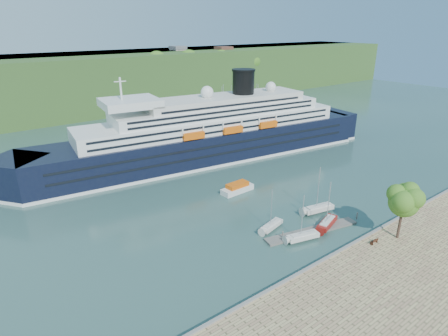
% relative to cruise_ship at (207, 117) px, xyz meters
% --- Properties ---
extents(ground, '(400.00, 400.00, 0.00)m').
position_rel_cruise_ship_xyz_m(ground, '(-9.30, -53.49, -12.50)').
color(ground, '#294944').
rests_on(ground, ground).
extents(far_hillside, '(400.00, 50.00, 24.00)m').
position_rel_cruise_ship_xyz_m(far_hillside, '(-9.30, 91.51, -0.50)').
color(far_hillside, '#324F1F').
rests_on(far_hillside, ground).
extents(quay_coping, '(220.00, 0.50, 0.30)m').
position_rel_cruise_ship_xyz_m(quay_coping, '(-9.30, -53.69, -11.35)').
color(quay_coping, slate).
rests_on(quay_coping, promenade).
extents(cruise_ship, '(112.46, 31.15, 24.99)m').
position_rel_cruise_ship_xyz_m(cruise_ship, '(0.00, 0.00, 0.00)').
color(cruise_ship, black).
rests_on(cruise_ship, ground).
extents(park_bench, '(1.68, 0.69, 1.08)m').
position_rel_cruise_ship_xyz_m(park_bench, '(-3.87, -55.78, -10.96)').
color(park_bench, '#472214').
rests_on(park_bench, promenade).
extents(promenade_tree, '(6.92, 6.92, 11.46)m').
position_rel_cruise_ship_xyz_m(promenade_tree, '(1.21, -57.25, -5.77)').
color(promenade_tree, '#3C6C1C').
rests_on(promenade_tree, promenade).
extents(floating_pontoon, '(19.77, 6.75, 0.44)m').
position_rel_cruise_ship_xyz_m(floating_pontoon, '(-8.06, -45.59, -12.28)').
color(floating_pontoon, slate).
rests_on(floating_pontoon, ground).
extents(sailboat_white_near, '(7.04, 3.55, 8.76)m').
position_rel_cruise_ship_xyz_m(sailboat_white_near, '(-11.74, -46.54, -8.12)').
color(sailboat_white_near, silver).
rests_on(sailboat_white_near, ground).
extents(sailboat_red, '(7.41, 4.10, 9.23)m').
position_rel_cruise_ship_xyz_m(sailboat_red, '(-4.34, -46.15, -7.88)').
color(sailboat_red, maroon).
rests_on(sailboat_red, ground).
extents(sailboat_white_far, '(7.83, 3.61, 9.77)m').
position_rel_cruise_ship_xyz_m(sailboat_white_far, '(-0.99, -41.23, -7.61)').
color(sailboat_white_far, silver).
rests_on(sailboat_white_far, ground).
extents(tender_launch, '(8.35, 3.16, 2.28)m').
position_rel_cruise_ship_xyz_m(tender_launch, '(-7.80, -22.96, -11.36)').
color(tender_launch, '#DC580C').
rests_on(tender_launch, ground).
extents(sailboat_extra, '(6.47, 3.12, 8.05)m').
position_rel_cruise_ship_xyz_m(sailboat_extra, '(-13.41, -40.19, -8.47)').
color(sailboat_extra, silver).
rests_on(sailboat_extra, ground).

